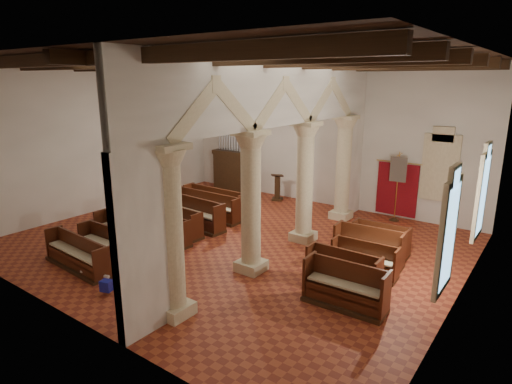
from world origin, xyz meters
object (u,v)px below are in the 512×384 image
object	(u,v)px
processional_banner	(396,200)
aisle_pew_0	(345,292)
pipe_organ	(234,163)
lectern	(277,189)
nave_pew_0	(78,258)

from	to	relation	value
processional_banner	aisle_pew_0	world-z (taller)	processional_banner
pipe_organ	processional_banner	xyz separation A→B (m)	(8.12, -0.01, -0.53)
lectern	nave_pew_0	size ratio (longest dim) A/B	0.46
lectern	processional_banner	bearing A→B (deg)	-20.61
nave_pew_0	aisle_pew_0	bearing A→B (deg)	23.12
aisle_pew_0	pipe_organ	bearing A→B (deg)	140.42
processional_banner	aisle_pew_0	xyz separation A→B (m)	(1.24, -7.27, -0.47)
processional_banner	lectern	bearing A→B (deg)	178.44
pipe_organ	lectern	world-z (taller)	pipe_organ
nave_pew_0	pipe_organ	bearing A→B (deg)	105.44
nave_pew_0	aisle_pew_0	xyz separation A→B (m)	(7.24, 2.60, 0.05)
pipe_organ	processional_banner	distance (m)	8.14
processional_banner	nave_pew_0	xyz separation A→B (m)	(-6.00, -9.88, -0.52)
nave_pew_0	aisle_pew_0	distance (m)	7.69
lectern	pipe_organ	bearing A→B (deg)	150.39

